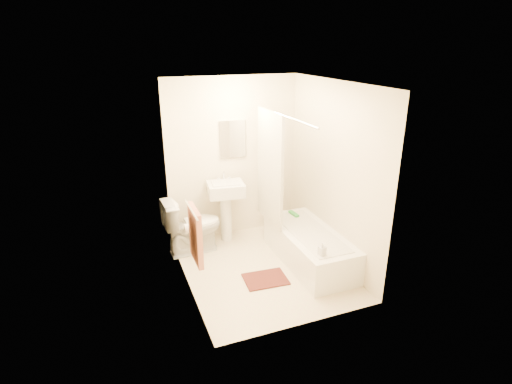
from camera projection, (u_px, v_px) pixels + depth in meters
name	position (u px, v px, depth m)	size (l,w,h in m)	color
floor	(263.00, 268.00, 5.33)	(2.40, 2.40, 0.00)	beige
ceiling	(264.00, 83.00, 4.48)	(2.40, 2.40, 0.00)	white
wall_back	(233.00, 158.00, 5.95)	(2.00, 0.02, 2.40)	beige
wall_left	(183.00, 194.00, 4.56)	(0.02, 2.40, 2.40)	beige
wall_right	(334.00, 174.00, 5.24)	(0.02, 2.40, 2.40)	beige
mirror	(233.00, 139.00, 5.82)	(0.40, 0.03, 0.55)	white
curtain_rod	(284.00, 115.00, 4.81)	(0.03, 0.03, 1.70)	silver
shower_curtain	(270.00, 168.00, 5.43)	(0.04, 0.80, 1.55)	silver
towel_bar	(191.00, 210.00, 4.39)	(0.02, 0.02, 0.60)	silver
towel	(196.00, 235.00, 4.52)	(0.06, 0.45, 0.66)	#CC7266
toilet_paper	(189.00, 228.00, 4.87)	(0.12, 0.12, 0.11)	white
toilet	(192.00, 226.00, 5.63)	(0.45, 0.81, 0.80)	white
sink	(226.00, 209.00, 5.91)	(0.51, 0.41, 1.01)	silver
bathtub	(309.00, 247.00, 5.42)	(0.69, 1.58, 0.44)	white
bath_mat	(265.00, 279.00, 5.06)	(0.54, 0.40, 0.02)	#55291F
soap_bottle	(322.00, 249.00, 4.73)	(0.08, 0.08, 0.17)	silver
scrub_brush	(294.00, 214.00, 5.85)	(0.06, 0.21, 0.04)	green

